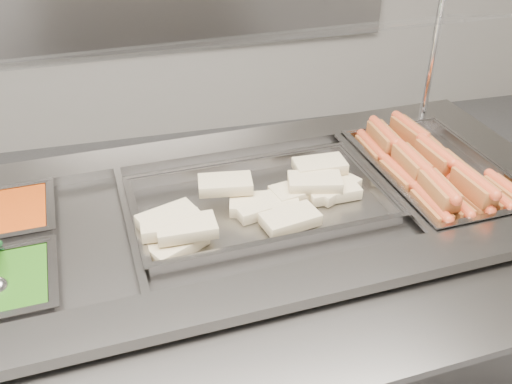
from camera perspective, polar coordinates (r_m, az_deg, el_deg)
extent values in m
cube|color=slate|center=(1.86, -1.49, -12.79)|extent=(1.83, 0.86, 0.86)
cube|color=gray|center=(1.31, 2.65, -9.60)|extent=(1.87, 0.25, 0.03)
cube|color=gray|center=(1.85, -4.78, 4.44)|extent=(1.87, 0.25, 0.03)
cube|color=gray|center=(1.95, 23.52, 3.19)|extent=(0.17, 0.57, 0.03)
cube|color=black|center=(1.63, -1.66, -4.67)|extent=(1.64, 0.67, 0.02)
cube|color=gray|center=(1.71, 12.12, 1.44)|extent=(0.06, 0.57, 0.01)
cube|color=gray|center=(1.52, -12.56, -2.99)|extent=(0.06, 0.57, 0.01)
cube|color=gray|center=(1.23, 5.34, -15.71)|extent=(1.80, 0.36, 0.02)
cylinder|color=silver|center=(2.04, 17.30, 12.95)|extent=(0.02, 0.02, 0.44)
cube|color=silver|center=(1.57, -4.15, 14.65)|extent=(1.65, 0.40, 0.08)
cube|color=brown|center=(1.63, 17.06, -1.75)|extent=(0.06, 0.15, 0.05)
cylinder|color=#DE4827|center=(1.62, 17.19, -1.07)|extent=(0.04, 0.16, 0.03)
cube|color=brown|center=(1.75, 14.06, 1.37)|extent=(0.07, 0.15, 0.05)
cylinder|color=#DE4827|center=(1.74, 14.16, 1.99)|extent=(0.05, 0.17, 0.03)
cube|color=brown|center=(1.88, 11.44, 4.00)|extent=(0.06, 0.15, 0.05)
cylinder|color=#DE4827|center=(1.87, 11.52, 4.63)|extent=(0.04, 0.16, 0.03)
cube|color=brown|center=(1.66, 18.83, -1.32)|extent=(0.07, 0.15, 0.05)
cylinder|color=#DE4827|center=(1.65, 18.97, -0.69)|extent=(0.05, 0.17, 0.03)
cube|color=brown|center=(1.78, 15.76, 1.66)|extent=(0.06, 0.15, 0.05)
cylinder|color=#DE4827|center=(1.77, 15.87, 2.29)|extent=(0.04, 0.16, 0.03)
cube|color=brown|center=(1.90, 13.09, 4.35)|extent=(0.06, 0.15, 0.05)
cylinder|color=#DE4827|center=(1.89, 13.16, 4.88)|extent=(0.04, 0.17, 0.03)
cube|color=brown|center=(1.70, 20.55, -0.96)|extent=(0.07, 0.15, 0.05)
cylinder|color=#DE4827|center=(1.69, 20.70, -0.31)|extent=(0.05, 0.17, 0.03)
cube|color=brown|center=(1.81, 17.43, 1.94)|extent=(0.06, 0.15, 0.05)
cylinder|color=#DE4827|center=(1.80, 17.55, 2.58)|extent=(0.04, 0.17, 0.03)
cube|color=brown|center=(1.94, 14.69, 4.52)|extent=(0.07, 0.15, 0.05)
cylinder|color=#DE4827|center=(1.93, 14.78, 5.11)|extent=(0.05, 0.17, 0.03)
cube|color=brown|center=(1.73, 22.21, -0.57)|extent=(0.07, 0.15, 0.05)
cylinder|color=#DE4827|center=(1.72, 22.36, 0.04)|extent=(0.05, 0.17, 0.03)
cube|color=brown|center=(1.85, 19.05, 2.30)|extent=(0.06, 0.15, 0.05)
cylinder|color=#DE4827|center=(1.84, 19.17, 2.86)|extent=(0.04, 0.16, 0.03)
cube|color=brown|center=(1.97, 16.26, 4.80)|extent=(0.06, 0.15, 0.05)
cylinder|color=#DE4827|center=(1.96, 16.35, 5.34)|extent=(0.04, 0.16, 0.03)
cube|color=brown|center=(1.77, 23.76, -0.24)|extent=(0.07, 0.15, 0.05)
cylinder|color=#DE4827|center=(1.76, 23.93, 0.38)|extent=(0.05, 0.17, 0.03)
cube|color=brown|center=(1.62, 17.83, 0.16)|extent=(0.05, 0.15, 0.05)
cylinder|color=#DE4827|center=(1.61, 17.96, 0.81)|extent=(0.03, 0.16, 0.03)
cube|color=brown|center=(1.73, 15.23, 2.87)|extent=(0.06, 0.15, 0.05)
cylinder|color=#DE4827|center=(1.72, 15.34, 3.50)|extent=(0.04, 0.16, 0.03)
cube|color=brown|center=(1.85, 12.63, 5.36)|extent=(0.05, 0.15, 0.05)
cylinder|color=#DE4827|center=(1.85, 12.71, 5.96)|extent=(0.03, 0.16, 0.03)
cube|color=brown|center=(1.67, 20.99, 0.52)|extent=(0.07, 0.15, 0.05)
cylinder|color=#DE4827|center=(1.66, 21.14, 1.16)|extent=(0.05, 0.17, 0.03)
cube|color=brown|center=(1.78, 17.50, 3.40)|extent=(0.06, 0.15, 0.05)
cylinder|color=#DE4827|center=(1.77, 17.62, 4.01)|extent=(0.04, 0.17, 0.03)
cube|color=brown|center=(1.91, 15.05, 5.84)|extent=(0.07, 0.15, 0.05)
cylinder|color=#DE4827|center=(1.90, 15.15, 6.43)|extent=(0.05, 0.17, 0.03)
cube|color=beige|center=(1.56, 0.47, -1.42)|extent=(0.16, 0.12, 0.03)
cube|color=beige|center=(1.57, 1.54, -1.12)|extent=(0.16, 0.11, 0.03)
cube|color=beige|center=(1.57, 0.08, -1.27)|extent=(0.16, 0.12, 0.03)
cube|color=beige|center=(1.63, 7.66, 0.11)|extent=(0.15, 0.09, 0.03)
cube|color=beige|center=(1.62, 4.18, 0.07)|extent=(0.16, 0.11, 0.03)
cube|color=beige|center=(1.50, 3.45, -2.71)|extent=(0.16, 0.11, 0.03)
cube|color=beige|center=(1.65, 7.83, 0.45)|extent=(0.17, 0.15, 0.03)
cube|color=beige|center=(1.44, -7.95, -5.21)|extent=(0.17, 0.15, 0.03)
cube|color=beige|center=(1.44, -8.53, -3.29)|extent=(0.15, 0.09, 0.03)
cube|color=beige|center=(1.47, -8.77, -2.67)|extent=(0.17, 0.13, 0.03)
cube|color=beige|center=(1.61, 5.90, 0.99)|extent=(0.16, 0.11, 0.03)
cube|color=beige|center=(1.59, -3.10, 0.79)|extent=(0.16, 0.10, 0.03)
cube|color=beige|center=(1.43, -6.97, -3.61)|extent=(0.15, 0.09, 0.03)
cube|color=beige|center=(1.68, 6.40, 2.62)|extent=(0.15, 0.09, 0.03)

